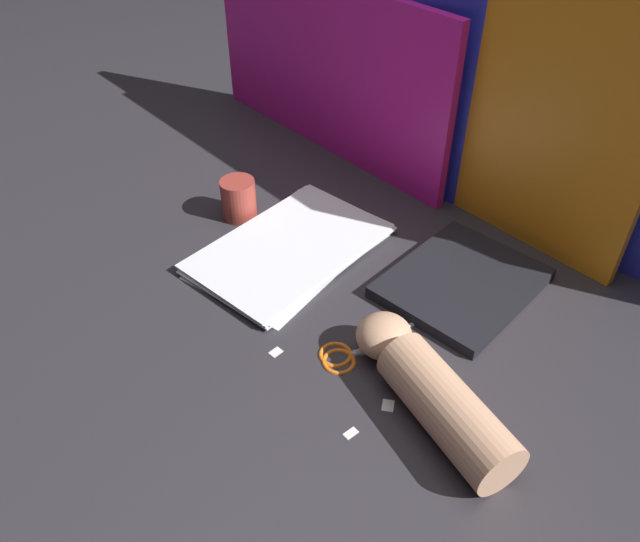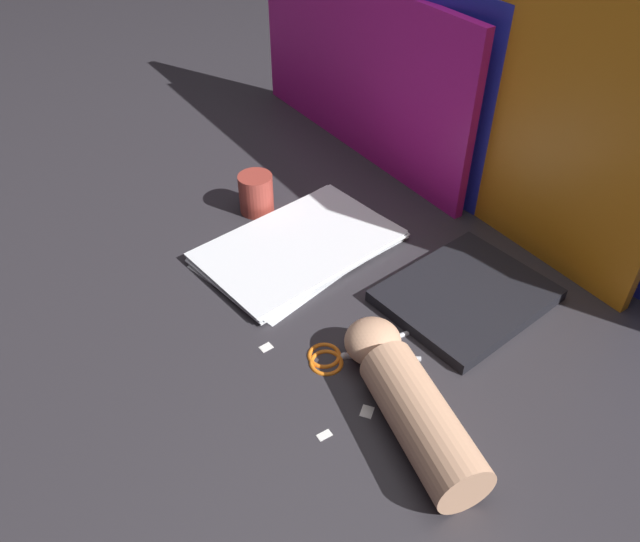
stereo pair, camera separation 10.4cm
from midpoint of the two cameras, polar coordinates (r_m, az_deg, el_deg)
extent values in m
plane|color=#2D2B30|center=(1.12, -2.94, -0.75)|extent=(6.00, 6.00, 0.00)
cube|color=#D81E9E|center=(1.43, -1.78, 18.04)|extent=(0.71, 0.11, 0.38)
cube|color=orange|center=(1.23, 10.19, 16.43)|extent=(0.76, 0.12, 0.49)
cube|color=#2833D1|center=(1.16, 20.10, 10.70)|extent=(0.82, 0.04, 0.41)
cube|color=white|center=(1.18, -5.26, 1.83)|extent=(0.26, 0.38, 0.00)
cube|color=white|center=(1.18, -5.26, 2.10)|extent=(0.24, 0.37, 0.00)
cube|color=white|center=(1.17, -5.29, 1.85)|extent=(0.23, 0.36, 0.00)
cube|color=white|center=(1.17, -5.23, 2.14)|extent=(0.24, 0.37, 0.00)
cube|color=white|center=(1.17, -5.18, 2.07)|extent=(0.23, 0.36, 0.00)
cube|color=white|center=(1.17, -5.38, 2.23)|extent=(0.23, 0.36, 0.00)
cube|color=black|center=(1.11, 10.26, -1.18)|extent=(0.23, 0.28, 0.02)
sphere|color=silver|center=(0.98, 0.19, -7.52)|extent=(0.01, 0.01, 0.01)
cylinder|color=silver|center=(1.00, 3.06, -6.13)|extent=(0.04, 0.12, 0.01)
torus|color=orange|center=(0.97, -1.35, -8.26)|extent=(0.07, 0.07, 0.01)
cylinder|color=silver|center=(0.99, 3.69, -7.29)|extent=(0.09, 0.09, 0.01)
torus|color=orange|center=(0.98, -1.63, -7.63)|extent=(0.08, 0.08, 0.01)
cylinder|color=tan|center=(0.87, 8.19, -12.55)|extent=(0.24, 0.16, 0.08)
ellipsoid|color=tan|center=(0.95, 2.78, -6.08)|extent=(0.11, 0.11, 0.06)
cube|color=white|center=(0.89, -0.60, -14.77)|extent=(0.02, 0.02, 0.00)
cube|color=white|center=(0.92, 2.97, -12.33)|extent=(0.03, 0.03, 0.00)
cube|color=white|center=(0.99, -7.07, -7.50)|extent=(0.02, 0.02, 0.00)
cylinder|color=#99382D|center=(1.26, -9.82, 6.43)|extent=(0.07, 0.07, 0.08)
camera|label=1|loc=(0.05, -92.86, -2.42)|focal=35.00mm
camera|label=2|loc=(0.05, 87.14, 2.42)|focal=35.00mm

